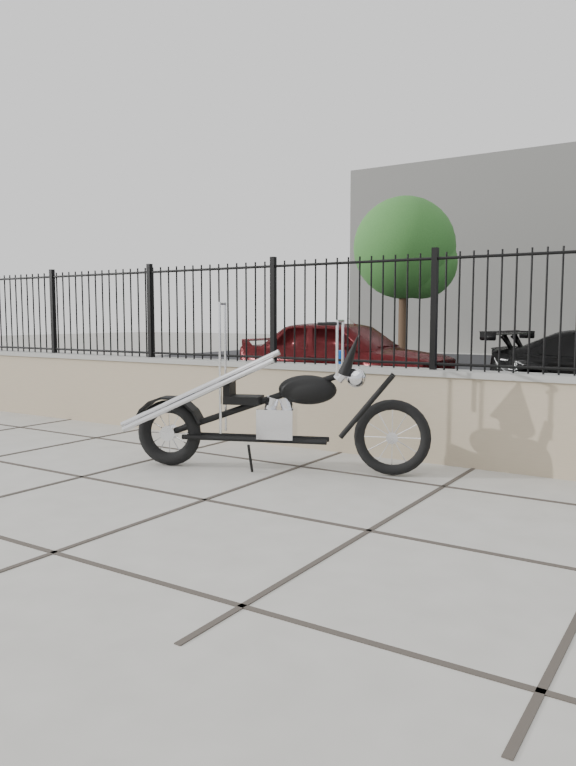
% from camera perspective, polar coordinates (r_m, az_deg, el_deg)
% --- Properties ---
extents(ground_plane, '(90.00, 90.00, 0.00)m').
position_cam_1_polar(ground_plane, '(5.75, -6.98, -9.69)').
color(ground_plane, '#99968E').
rests_on(ground_plane, ground).
extents(parking_lot, '(30.00, 30.00, 0.00)m').
position_cam_1_polar(parking_lot, '(17.19, 20.73, 0.18)').
color(parking_lot, black).
rests_on(parking_lot, ground).
extents(retaining_wall, '(14.00, 0.36, 0.96)m').
position_cam_1_polar(retaining_wall, '(7.70, 4.97, -2.12)').
color(retaining_wall, gray).
rests_on(retaining_wall, ground_plane).
extents(iron_fence, '(14.00, 0.08, 1.20)m').
position_cam_1_polar(iron_fence, '(7.63, 5.04, 5.94)').
color(iron_fence, black).
rests_on(iron_fence, retaining_wall).
extents(chopper_motorcycle, '(2.79, 1.46, 1.68)m').
position_cam_1_polar(chopper_motorcycle, '(6.64, -1.40, -0.21)').
color(chopper_motorcycle, black).
rests_on(chopper_motorcycle, ground_plane).
extents(car_red, '(4.44, 1.93, 1.49)m').
position_cam_1_polar(car_red, '(13.39, 4.79, 2.29)').
color(car_red, '#3D080A').
rests_on(car_red, parking_lot).
extents(bollard_a, '(0.16, 0.16, 1.02)m').
position_cam_1_polar(bollard_a, '(9.89, 4.36, -0.23)').
color(bollard_a, '#0B25B0').
rests_on(bollard_a, ground_plane).
extents(tree_left, '(3.25, 3.25, 5.49)m').
position_cam_1_polar(tree_left, '(22.62, 9.70, 11.43)').
color(tree_left, '#382619').
rests_on(tree_left, ground_plane).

